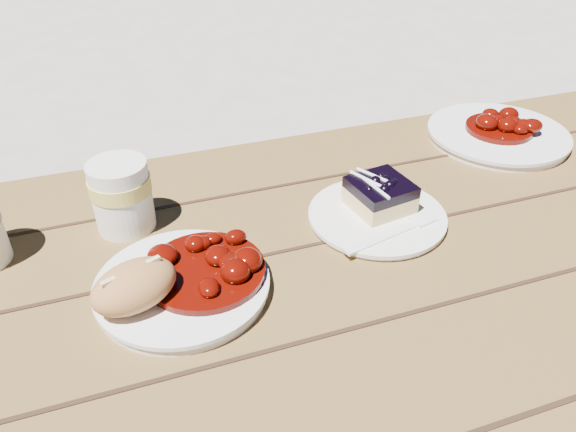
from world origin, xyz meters
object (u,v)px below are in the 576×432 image
object	(u,v)px
main_plate	(183,287)
second_cup	(122,196)
picnic_table	(220,399)
bread_roll	(134,286)
blueberry_cake	(380,194)
dessert_plate	(377,217)
second_plate	(497,135)

from	to	relation	value
main_plate	second_cup	world-z (taller)	second_cup
picnic_table	bread_roll	bearing A→B (deg)	162.13
blueberry_cake	bread_roll	bearing A→B (deg)	-173.70
main_plate	dessert_plate	xyz separation A→B (m)	(0.29, 0.06, -0.00)
main_plate	blueberry_cake	bearing A→B (deg)	13.87
picnic_table	dessert_plate	distance (m)	0.33
dessert_plate	blueberry_cake	distance (m)	0.03
blueberry_cake	second_plate	world-z (taller)	blueberry_cake
main_plate	dessert_plate	size ratio (longest dim) A/B	1.07
bread_roll	second_plate	world-z (taller)	bread_roll
bread_roll	dessert_plate	distance (m)	0.36
bread_roll	main_plate	bearing A→B (deg)	19.98
dessert_plate	second_plate	world-z (taller)	second_plate
picnic_table	bread_roll	world-z (taller)	bread_roll
picnic_table	second_plate	distance (m)	0.67
second_cup	bread_roll	bearing A→B (deg)	-91.81
main_plate	blueberry_cake	world-z (taller)	blueberry_cake
blueberry_cake	dessert_plate	bearing A→B (deg)	-132.22
second_cup	dessert_plate	bearing A→B (deg)	-16.94
picnic_table	second_cup	world-z (taller)	second_cup
picnic_table	main_plate	distance (m)	0.18
picnic_table	bread_roll	distance (m)	0.22
main_plate	second_plate	xyz separation A→B (m)	(0.62, 0.22, 0.00)
dessert_plate	second_plate	size ratio (longest dim) A/B	0.79
picnic_table	main_plate	bearing A→B (deg)	118.22
main_plate	bread_roll	distance (m)	0.07
main_plate	bread_roll	bearing A→B (deg)	-160.02
second_cup	picnic_table	bearing A→B (deg)	-70.72
dessert_plate	picnic_table	bearing A→B (deg)	-158.60
bread_roll	dessert_plate	xyz separation A→B (m)	(0.35, 0.08, -0.04)
picnic_table	bread_roll	xyz separation A→B (m)	(-0.08, 0.03, 0.20)
picnic_table	second_cup	size ratio (longest dim) A/B	19.66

